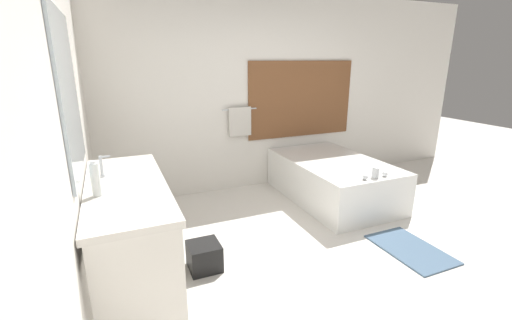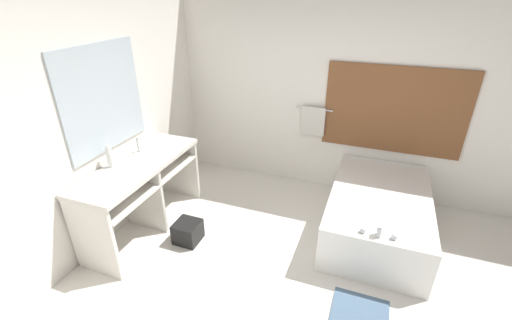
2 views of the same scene
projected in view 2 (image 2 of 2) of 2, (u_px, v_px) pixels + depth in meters
The scene contains 8 objects.
ground_plane at pixel (289, 299), 3.21m from camera, with size 16.00×16.00×0.00m, color silver.
wall_back_with_blinds at pixel (341, 96), 4.45m from camera, with size 7.40×0.13×2.70m.
wall_left_with_mirror at pixel (72, 133), 3.30m from camera, with size 0.08×7.40×2.70m.
vanity_counter at pixel (142, 180), 3.89m from camera, with size 0.59×1.62×0.88m.
sink_faucet at pixel (138, 145), 3.98m from camera, with size 0.09×0.04×0.18m.
bathtub at pixel (378, 211), 3.96m from camera, with size 1.08×1.76×0.66m.
water_bottle_1 at pixel (110, 157), 3.63m from camera, with size 0.06×0.06×0.26m.
waste_bin at pixel (188, 232), 3.90m from camera, with size 0.28×0.28×0.24m.
Camera 2 is at (0.50, -2.23, 2.63)m, focal length 24.00 mm.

